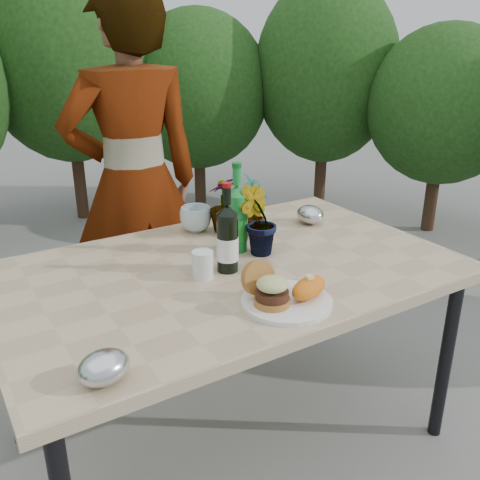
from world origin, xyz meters
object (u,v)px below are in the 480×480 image
patio_table (228,282)px  person (135,185)px  dinner_plate (287,302)px  wine_bottle (227,239)px

patio_table → person: 0.80m
patio_table → person: size_ratio=0.92×
dinner_plate → wine_bottle: (-0.03, 0.31, 0.11)m
dinner_plate → wine_bottle: bearing=95.3°
dinner_plate → wine_bottle: size_ratio=0.89×
patio_table → dinner_plate: size_ratio=5.71×
patio_table → person: (-0.03, 0.78, 0.18)m
person → dinner_plate: bearing=98.6°
dinner_plate → wine_bottle: wine_bottle is taller
wine_bottle → person: person is taller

